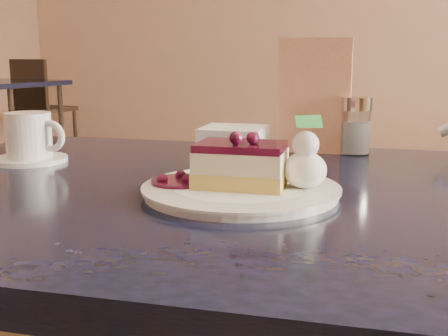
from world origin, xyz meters
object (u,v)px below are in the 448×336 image
(cheesecake_slice, at_px, (241,165))
(dessert_plate, at_px, (241,191))
(main_table, at_px, (248,239))
(bg_table_far_left, at_px, (0,160))
(coffee_set, at_px, (30,140))

(cheesecake_slice, bearing_deg, dessert_plate, -4.50)
(main_table, xyz_separation_m, bg_table_far_left, (-2.98, 2.97, -0.59))
(dessert_plate, bearing_deg, main_table, 94.50)
(coffee_set, bearing_deg, cheesecake_slice, -15.00)
(main_table, relative_size, coffee_set, 9.05)
(dessert_plate, xyz_separation_m, cheesecake_slice, (-0.00, 0.00, 0.03))
(main_table, xyz_separation_m, cheesecake_slice, (0.00, -0.05, 0.12))
(dessert_plate, height_order, coffee_set, coffee_set)
(main_table, distance_m, coffee_set, 0.43)
(bg_table_far_left, bearing_deg, main_table, -37.94)
(coffee_set, bearing_deg, bg_table_far_left, 131.44)
(main_table, bearing_deg, dessert_plate, -90.00)
(main_table, relative_size, cheesecake_slice, 9.97)
(cheesecake_slice, bearing_deg, coffee_set, 160.50)
(dessert_plate, distance_m, bg_table_far_left, 4.29)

